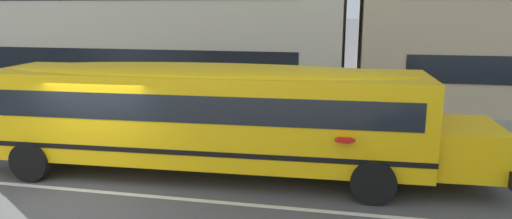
% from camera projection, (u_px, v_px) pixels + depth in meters
% --- Properties ---
extents(ground_plane, '(400.00, 400.00, 0.00)m').
position_uv_depth(ground_plane, '(92.00, 191.00, 10.75)').
color(ground_plane, '#4C4C4F').
extents(sidewalk_far, '(120.00, 3.00, 0.01)m').
position_uv_depth(sidewalk_far, '(201.00, 115.00, 18.48)').
color(sidewalk_far, gray).
rests_on(sidewalk_far, ground_plane).
extents(lane_centreline, '(110.00, 0.16, 0.01)m').
position_uv_depth(lane_centreline, '(92.00, 191.00, 10.75)').
color(lane_centreline, silver).
rests_on(lane_centreline, ground_plane).
extents(school_bus, '(12.87, 3.10, 2.86)m').
position_uv_depth(school_bus, '(214.00, 110.00, 11.53)').
color(school_bus, yellow).
rests_on(school_bus, ground_plane).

